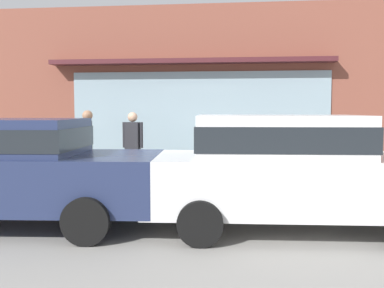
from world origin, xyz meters
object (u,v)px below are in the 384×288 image
object	(u,v)px
potted_plant_corner_tall	(173,169)
pedestrian_with_handbag	(88,142)
fire_hydrant	(114,172)
pedestrian_passerby	(133,142)
parked_car_navy	(7,165)
potted_plant_by_entrance	(51,163)
parked_car_white	(287,166)
potted_plant_doorstep	(320,167)
potted_plant_near_hydrant	(230,158)

from	to	relation	value
potted_plant_corner_tall	pedestrian_with_handbag	bearing A→B (deg)	-145.37
fire_hydrant	pedestrian_passerby	size ratio (longest dim) A/B	0.47
parked_car_navy	potted_plant_corner_tall	size ratio (longest dim) A/B	8.86
parked_car_navy	potted_plant_by_entrance	distance (m)	5.25
parked_car_white	potted_plant_corner_tall	world-z (taller)	parked_car_white
parked_car_white	potted_plant_by_entrance	world-z (taller)	parked_car_white
potted_plant_by_entrance	potted_plant_doorstep	world-z (taller)	potted_plant_by_entrance
pedestrian_with_handbag	potted_plant_near_hydrant	distance (m)	3.50
parked_car_white	potted_plant_doorstep	bearing A→B (deg)	71.67
parked_car_white	potted_plant_corner_tall	bearing A→B (deg)	115.12
parked_car_navy	potted_plant_by_entrance	size ratio (longest dim) A/B	6.36
pedestrian_with_handbag	parked_car_navy	size ratio (longest dim) A/B	0.38
parked_car_navy	potted_plant_near_hydrant	bearing A→B (deg)	51.06
parked_car_white	potted_plant_doorstep	xyz separation A→B (m)	(1.28, 4.73, -0.61)
potted_plant_near_hydrant	parked_car_navy	bearing A→B (deg)	-124.50
pedestrian_passerby	parked_car_navy	distance (m)	4.03
pedestrian_passerby	potted_plant_by_entrance	distance (m)	2.83
parked_car_navy	potted_plant_corner_tall	bearing A→B (deg)	64.38
fire_hydrant	potted_plant_near_hydrant	world-z (taller)	potted_plant_near_hydrant
pedestrian_with_handbag	pedestrian_passerby	world-z (taller)	pedestrian_with_handbag
pedestrian_passerby	fire_hydrant	bearing A→B (deg)	83.96
parked_car_navy	pedestrian_with_handbag	bearing A→B (deg)	84.97
pedestrian_with_handbag	parked_car_white	world-z (taller)	pedestrian_with_handbag
fire_hydrant	potted_plant_near_hydrant	xyz separation A→B (m)	(2.52, 1.65, 0.17)
fire_hydrant	potted_plant_corner_tall	xyz separation A→B (m)	(1.08, 1.60, -0.13)
fire_hydrant	potted_plant_doorstep	world-z (taller)	fire_hydrant
pedestrian_passerby	parked_car_navy	xyz separation A→B (m)	(-0.98, -3.91, -0.09)
pedestrian_passerby	parked_car_navy	bearing A→B (deg)	86.19
parked_car_white	potted_plant_by_entrance	distance (m)	7.48
potted_plant_doorstep	pedestrian_with_handbag	bearing A→B (deg)	-164.50
parked_car_navy	potted_plant_near_hydrant	distance (m)	5.78
fire_hydrant	potted_plant_near_hydrant	size ratio (longest dim) A/B	0.68
pedestrian_passerby	potted_plant_doorstep	size ratio (longest dim) A/B	2.59
pedestrian_passerby	potted_plant_near_hydrant	distance (m)	2.48
pedestrian_with_handbag	potted_plant_doorstep	distance (m)	5.71
potted_plant_by_entrance	pedestrian_passerby	bearing A→B (deg)	-22.90
parked_car_navy	parked_car_white	distance (m)	4.23
parked_car_navy	parked_car_white	xyz separation A→B (m)	(4.22, 0.25, 0.02)
potted_plant_doorstep	potted_plant_by_entrance	bearing A→B (deg)	-179.98
potted_plant_near_hydrant	potted_plant_doorstep	bearing A→B (deg)	5.94
potted_plant_corner_tall	fire_hydrant	bearing A→B (deg)	-123.98
potted_plant_by_entrance	parked_car_navy	bearing A→B (deg)	-72.69
parked_car_navy	fire_hydrant	bearing A→B (deg)	72.09
fire_hydrant	parked_car_white	xyz separation A→B (m)	(3.48, -2.85, 0.54)
pedestrian_passerby	pedestrian_with_handbag	bearing A→B (deg)	35.37
fire_hydrant	parked_car_navy	size ratio (longest dim) A/B	0.18
pedestrian_with_handbag	potted_plant_near_hydrant	bearing A→B (deg)	92.97
fire_hydrant	pedestrian_passerby	bearing A→B (deg)	73.71
fire_hydrant	potted_plant_near_hydrant	bearing A→B (deg)	33.18
pedestrian_passerby	potted_plant_by_entrance	world-z (taller)	pedestrian_passerby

